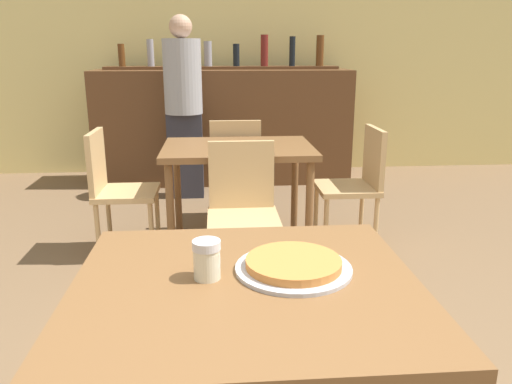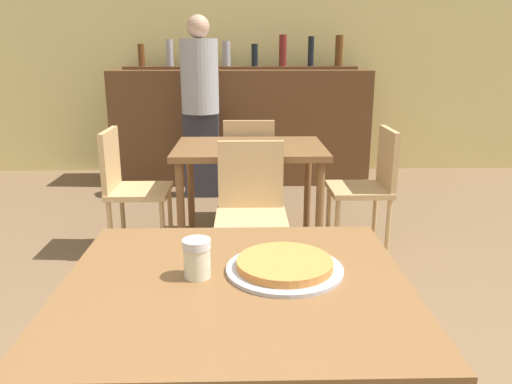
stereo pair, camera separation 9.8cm
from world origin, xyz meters
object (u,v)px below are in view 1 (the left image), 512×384
Objects in this scene: chair_far_side_back at (235,164)px; chair_far_side_right at (358,179)px; person_standing at (184,102)px; chair_far_side_left at (115,184)px; chair_far_side_front at (243,205)px; pizza_tray at (293,265)px; cheese_shaker at (207,259)px.

chair_far_side_back and chair_far_side_right have the same top height.
chair_far_side_back is 0.51× the size of person_standing.
chair_far_side_left is 1.64m from chair_far_side_right.
chair_far_side_front is 2.47× the size of pizza_tray.
chair_far_side_back is 1.01m from person_standing.
chair_far_side_right is at bearing 146.95° from chair_far_side_back.
pizza_tray is (0.08, -2.46, 0.25)m from chair_far_side_back.
chair_far_side_right is 7.49× the size of cheese_shaker.
person_standing is at bearing -15.98° from chair_far_side_left.
chair_far_side_back is 2.47m from pizza_tray.
chair_far_side_right is at bearing 33.05° from chair_far_side_front.
chair_far_side_front is at bearing -77.11° from person_standing.
chair_far_side_back is at bearing 90.00° from chair_far_side_front.
person_standing is at bearing 102.89° from chair_far_side_front.
pizza_tray is at bearing 6.97° from cheese_shaker.
chair_far_side_right reaches higher than cheese_shaker.
cheese_shaker is (-0.17, -2.49, 0.29)m from chair_far_side_back.
person_standing is at bearing -137.25° from chair_far_side_right.
chair_far_side_left is (-0.82, -0.53, 0.00)m from chair_far_side_back.
chair_far_side_back is at bearing 91.77° from pizza_tray.
chair_far_side_back is 1.00× the size of chair_far_side_right.
cheese_shaker is at bearing 86.02° from chair_far_side_back.
cheese_shaker is (-0.99, -1.96, 0.29)m from chair_far_side_right.
cheese_shaker is (0.65, -1.96, 0.29)m from chair_far_side_left.
person_standing is at bearing -62.25° from chair_far_side_back.
chair_far_side_front is 1.46m from cheese_shaker.
cheese_shaker reaches higher than pizza_tray.
chair_far_side_front is 1.00× the size of chair_far_side_right.
chair_far_side_back is at bearing -123.05° from chair_far_side_right.
pizza_tray is (0.08, -1.39, 0.25)m from chair_far_side_front.
pizza_tray is at bearing -81.19° from person_standing.
pizza_tray is (-0.74, -1.92, 0.25)m from chair_far_side_right.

